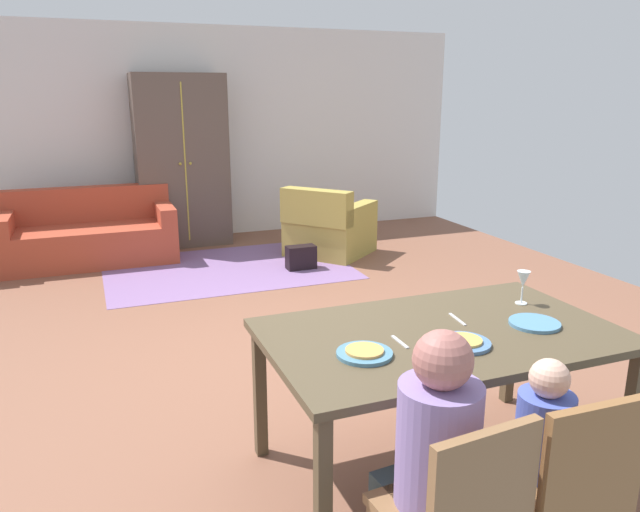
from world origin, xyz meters
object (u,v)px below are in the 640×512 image
Objects in this scene: person_man at (430,480)px; plate_near_woman at (534,323)px; plate_near_man at (364,354)px; wine_glass at (523,281)px; person_child at (534,471)px; armchair at (328,228)px; handbag at (301,257)px; plate_near_child at (463,343)px; couch at (89,236)px; armoire at (182,161)px; dining_table at (441,344)px; dining_chair_child at (566,483)px.

plate_near_woman is at bearing 32.17° from person_man.
plate_near_man is 0.63m from person_man.
person_child is at bearing -125.02° from wine_glass.
armchair reaches higher than handbag.
plate_near_man is 1.34× the size of wine_glass.
couch reaches higher than plate_near_child.
armoire is at bearing 101.36° from wine_glass.
person_child is (-0.62, -0.88, -0.46)m from wine_glass.
couch is 1.46m from armoire.
handbag is at bearing 81.59° from plate_near_child.
dining_table is 1.86× the size of person_child.
plate_near_child is at bearing -7.24° from plate_near_man.
wine_glass is 1.17m from person_child.
plate_near_child is at bearing -149.80° from wine_glass.
person_man is 0.48m from person_child.
dining_table is at bearing 14.25° from plate_near_man.
dining_chair_child reaches higher than couch.
plate_near_man is 0.48m from plate_near_child.
couch is 0.89× the size of armoire.
handbag is (0.57, 4.56, -0.36)m from dining_chair_child.
person_man is at bearing -124.33° from dining_table.
dining_chair_child reaches higher than plate_near_man.
person_child is (0.00, -0.70, -0.26)m from dining_table.
person_man is 4.52m from handbag.
handbag is (0.57, 3.86, -0.64)m from plate_near_child.
dining_table is at bearing 90.07° from person_child.
plate_near_child is at bearing 89.80° from dining_chair_child.
wine_glass is at bearing 62.46° from plate_near_woman.
plate_near_woman is at bearing -67.55° from couch.
armoire reaches higher than couch.
dining_chair_child is (0.47, -0.18, -0.02)m from person_man.
person_child is at bearing -102.54° from armchair.
armchair is at bearing 77.46° from person_child.
plate_near_child is 0.75m from person_man.
plate_near_child is 5.53m from armoire.
armchair is (1.08, 4.33, -0.45)m from plate_near_child.
dining_table is at bearing 168.05° from plate_near_woman.
plate_near_man is at bearing 122.03° from dining_chair_child.
person_child is 6.07m from armoire.
dining_table is 1.97× the size of dining_chair_child.
plate_near_child is 0.78× the size of handbag.
plate_near_child is at bearing 90.10° from person_child.
person_child reaches higher than plate_near_child.
plate_near_man is 5.10m from couch.
armoire reaches higher than person_child.
plate_near_man is 0.21× the size of armchair.
armchair is 3.76× the size of handbag.
armchair is at bearing 81.87° from plate_near_woman.
person_child is at bearing -50.84° from plate_near_man.
wine_glass is at bearing -64.86° from couch.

